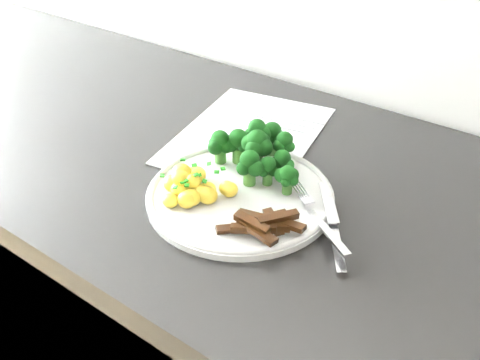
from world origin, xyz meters
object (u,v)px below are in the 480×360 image
object	(u,v)px
broccoli	(258,149)
potatoes	(192,186)
recipe_paper	(249,134)
knife	(334,235)
plate	(240,194)
beef_strips	(262,223)
fork	(320,220)

from	to	relation	value
broccoli	potatoes	size ratio (longest dim) A/B	1.64
recipe_paper	potatoes	xyz separation A→B (m)	(0.04, -0.19, 0.02)
recipe_paper	knife	world-z (taller)	knife
recipe_paper	plate	world-z (taller)	plate
plate	broccoli	world-z (taller)	broccoli
knife	beef_strips	bearing A→B (deg)	-150.58
knife	recipe_paper	bearing A→B (deg)	147.37
beef_strips	broccoli	bearing A→B (deg)	126.98
broccoli	beef_strips	xyz separation A→B (m)	(0.08, -0.11, -0.03)
recipe_paper	plate	xyz separation A→B (m)	(0.09, -0.15, 0.01)
broccoli	recipe_paper	bearing A→B (deg)	131.59
recipe_paper	potatoes	distance (m)	0.20
recipe_paper	broccoli	bearing A→B (deg)	-48.41
plate	beef_strips	bearing A→B (deg)	-34.30
plate	beef_strips	size ratio (longest dim) A/B	2.64
fork	knife	world-z (taller)	fork
fork	recipe_paper	bearing A→B (deg)	145.39
fork	potatoes	bearing A→B (deg)	-165.88
broccoli	beef_strips	world-z (taller)	broccoli
potatoes	broccoli	bearing A→B (deg)	71.39
broccoli	fork	distance (m)	0.15
plate	broccoli	distance (m)	0.07
broccoli	potatoes	distance (m)	0.11
plate	potatoes	distance (m)	0.07
broccoli	fork	bearing A→B (deg)	-23.89
beef_strips	fork	bearing A→B (deg)	41.01
potatoes	knife	xyz separation A→B (m)	(0.19, 0.04, -0.01)
broccoli	knife	distance (m)	0.18
plate	fork	bearing A→B (deg)	0.86
broccoli	potatoes	bearing A→B (deg)	-108.61
broccoli	fork	world-z (taller)	broccoli
recipe_paper	beef_strips	distance (m)	0.25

